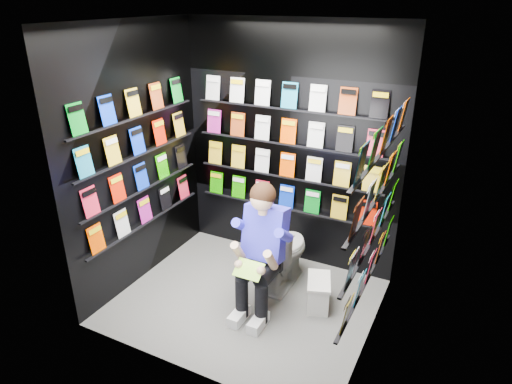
% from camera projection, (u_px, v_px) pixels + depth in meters
% --- Properties ---
extents(floor, '(2.40, 2.40, 0.00)m').
position_uv_depth(floor, '(246.00, 301.00, 4.51)').
color(floor, slate).
rests_on(floor, ground).
extents(ceiling, '(2.40, 2.40, 0.00)m').
position_uv_depth(ceiling, '(243.00, 21.00, 3.47)').
color(ceiling, white).
rests_on(ceiling, floor).
extents(wall_back, '(2.40, 0.04, 2.60)m').
position_uv_depth(wall_back, '(289.00, 148.00, 4.81)').
color(wall_back, black).
rests_on(wall_back, floor).
extents(wall_front, '(2.40, 0.04, 2.60)m').
position_uv_depth(wall_front, '(176.00, 227.00, 3.17)').
color(wall_front, black).
rests_on(wall_front, floor).
extents(wall_left, '(0.04, 2.00, 2.60)m').
position_uv_depth(wall_left, '(137.00, 159.00, 4.49)').
color(wall_left, black).
rests_on(wall_left, floor).
extents(wall_right, '(0.04, 2.00, 2.60)m').
position_uv_depth(wall_right, '(382.00, 206.00, 3.49)').
color(wall_right, black).
rests_on(wall_right, floor).
extents(comics_back, '(2.10, 0.06, 1.37)m').
position_uv_depth(comics_back, '(288.00, 148.00, 4.78)').
color(comics_back, red).
rests_on(comics_back, wall_back).
extents(comics_left, '(0.06, 1.70, 1.37)m').
position_uv_depth(comics_left, '(139.00, 159.00, 4.47)').
color(comics_left, red).
rests_on(comics_left, wall_left).
extents(comics_right, '(0.06, 1.70, 1.37)m').
position_uv_depth(comics_right, '(378.00, 204.00, 3.50)').
color(comics_right, red).
rests_on(comics_right, wall_right).
extents(toilet, '(0.43, 0.75, 0.73)m').
position_uv_depth(toilet, '(282.00, 252.00, 4.66)').
color(toilet, silver).
rests_on(toilet, floor).
extents(longbox, '(0.30, 0.40, 0.27)m').
position_uv_depth(longbox, '(318.00, 294.00, 4.40)').
color(longbox, white).
rests_on(longbox, floor).
extents(longbox_lid, '(0.33, 0.42, 0.03)m').
position_uv_depth(longbox_lid, '(319.00, 281.00, 4.34)').
color(longbox_lid, white).
rests_on(longbox_lid, longbox).
extents(reader, '(0.53, 0.77, 1.40)m').
position_uv_depth(reader, '(266.00, 233.00, 4.19)').
color(reader, '#322DE6').
rests_on(reader, toilet).
extents(held_comic, '(0.26, 0.15, 0.11)m').
position_uv_depth(held_comic, '(249.00, 270.00, 3.98)').
color(held_comic, green).
rests_on(held_comic, reader).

